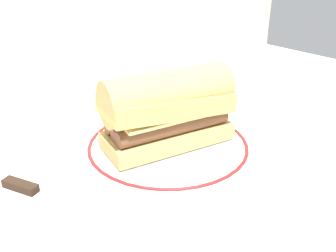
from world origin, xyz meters
The scene contains 6 objects.
ground_plane centered at (0.00, 0.00, 0.00)m, with size 1.50×1.50×0.00m, color white.
plate centered at (0.02, 0.02, 0.01)m, with size 0.29×0.29×0.01m.
sausage_sandwich centered at (0.02, 0.02, 0.08)m, with size 0.22×0.13×0.12m.
drinking_glass centered at (0.27, 0.13, 0.04)m, with size 0.07×0.07×0.10m.
salt_shaker centered at (0.00, 0.25, 0.04)m, with size 0.03×0.03×0.08m.
butter_knife centered at (-0.19, 0.04, 0.00)m, with size 0.08×0.15×0.01m.
Camera 1 is at (-0.33, -0.38, 0.31)m, focal length 39.79 mm.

